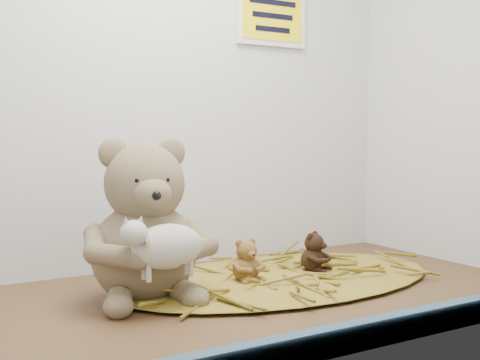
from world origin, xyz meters
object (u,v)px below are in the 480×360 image
main_teddy (144,219)px  mini_teddy_brown (313,250)px  mini_teddy_tan (246,258)px  toy_lamb (168,246)px

main_teddy → mini_teddy_brown: bearing=6.4°
mini_teddy_tan → toy_lamb: bearing=-157.7°
toy_lamb → mini_teddy_brown: size_ratio=1.96×
mini_teddy_tan → mini_teddy_brown: 15.52cm
mini_teddy_tan → mini_teddy_brown: (15.52, 0.03, 0.01)cm
main_teddy → mini_teddy_brown: 35.81cm
main_teddy → mini_teddy_tan: (19.22, -1.68, -8.57)cm
main_teddy → mini_teddy_tan: size_ratio=3.51×
toy_lamb → mini_teddy_tan: size_ratio=1.97×
toy_lamb → mini_teddy_tan: 21.57cm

